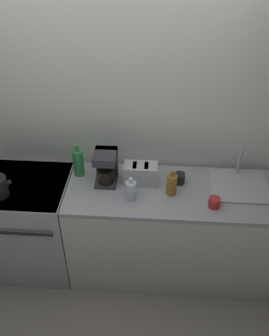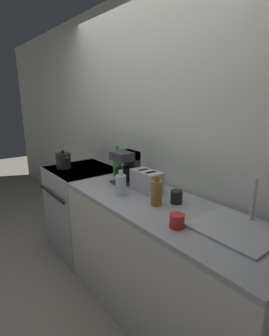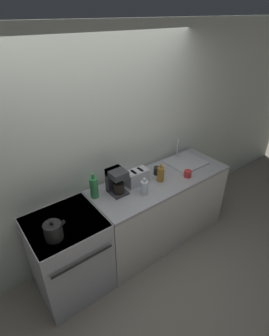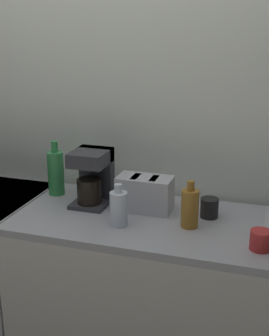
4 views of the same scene
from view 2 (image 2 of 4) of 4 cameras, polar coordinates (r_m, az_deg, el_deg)
ground_plane at (r=2.66m, az=-10.38°, el=-24.36°), size 12.00×12.00×0.00m
wall_back at (r=2.48m, az=2.94°, el=6.36°), size 8.00×0.05×2.60m
stove at (r=3.00m, az=-10.87°, el=-8.59°), size 0.71×0.69×0.94m
counter_block at (r=2.11m, az=6.09°, el=-19.93°), size 1.77×0.66×0.94m
kettle at (r=2.90m, az=-15.24°, el=1.58°), size 0.20×0.16×0.20m
toaster at (r=2.11m, az=2.65°, el=-2.88°), size 0.27×0.14×0.17m
coffee_maker at (r=2.31m, az=-1.67°, el=0.37°), size 0.18×0.21×0.28m
sink_tray at (r=1.66m, az=21.39°, el=-11.87°), size 0.46×0.41×0.28m
bottle_green at (r=2.54m, az=-3.74°, el=1.10°), size 0.09×0.09×0.29m
bottle_clear at (r=2.04m, az=-2.96°, el=-3.66°), size 0.08×0.08×0.20m
bottle_amber at (r=1.85m, az=4.76°, el=-5.34°), size 0.08×0.08×0.22m
cup_black at (r=1.92m, az=9.11°, el=-6.24°), size 0.09×0.09×0.09m
cup_red at (r=1.58m, az=9.23°, el=-11.28°), size 0.09×0.09×0.08m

